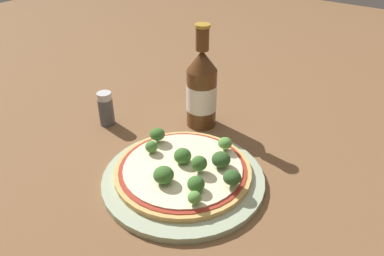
% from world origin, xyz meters
% --- Properties ---
extents(ground_plane, '(3.00, 3.00, 0.00)m').
position_xyz_m(ground_plane, '(0.00, 0.00, 0.00)').
color(ground_plane, brown).
extents(plate, '(0.29, 0.29, 0.01)m').
position_xyz_m(plate, '(0.01, -0.01, 0.01)').
color(plate, '#A3B293').
rests_on(plate, ground_plane).
extents(pizza, '(0.25, 0.25, 0.01)m').
position_xyz_m(pizza, '(0.02, -0.00, 0.02)').
color(pizza, tan).
rests_on(pizza, plate).
extents(broccoli_floret_0, '(0.02, 0.02, 0.02)m').
position_xyz_m(broccoli_floret_0, '(-0.05, -0.07, 0.04)').
color(broccoli_floret_0, '#89A866').
rests_on(broccoli_floret_0, pizza).
extents(broccoli_floret_1, '(0.03, 0.03, 0.03)m').
position_xyz_m(broccoli_floret_1, '(0.06, -0.05, 0.04)').
color(broccoli_floret_1, '#89A866').
rests_on(broccoli_floret_1, pizza).
extents(broccoli_floret_2, '(0.02, 0.02, 0.02)m').
position_xyz_m(broccoli_floret_2, '(0.02, 0.07, 0.04)').
color(broccoli_floret_2, '#89A866').
rests_on(broccoli_floret_2, pizza).
extents(broccoli_floret_3, '(0.03, 0.03, 0.03)m').
position_xyz_m(broccoli_floret_3, '(0.05, 0.09, 0.04)').
color(broccoli_floret_3, '#89A866').
rests_on(broccoli_floret_3, pizza).
extents(broccoli_floret_4, '(0.03, 0.03, 0.03)m').
position_xyz_m(broccoli_floret_4, '(0.02, -0.03, 0.04)').
color(broccoli_floret_4, '#89A866').
rests_on(broccoli_floret_4, pizza).
extents(broccoli_floret_5, '(0.04, 0.04, 0.03)m').
position_xyz_m(broccoli_floret_5, '(-0.03, 0.00, 0.04)').
color(broccoli_floret_5, '#89A866').
rests_on(broccoli_floret_5, pizza).
extents(broccoli_floret_6, '(0.03, 0.03, 0.03)m').
position_xyz_m(broccoli_floret_6, '(0.03, -0.10, 0.04)').
color(broccoli_floret_6, '#89A866').
rests_on(broccoli_floret_6, pizza).
extents(broccoli_floret_7, '(0.03, 0.03, 0.03)m').
position_xyz_m(broccoli_floret_7, '(0.03, 0.01, 0.04)').
color(broccoli_floret_7, '#89A866').
rests_on(broccoli_floret_7, pizza).
extents(broccoli_floret_8, '(0.03, 0.03, 0.03)m').
position_xyz_m(broccoli_floret_8, '(0.11, -0.03, 0.04)').
color(broccoli_floret_8, '#89A866').
rests_on(broccoli_floret_8, pizza).
extents(broccoli_floret_9, '(0.03, 0.03, 0.03)m').
position_xyz_m(broccoli_floret_9, '(-0.02, -0.06, 0.04)').
color(broccoli_floret_9, '#89A866').
rests_on(broccoli_floret_9, pizza).
extents(beer_bottle, '(0.07, 0.07, 0.23)m').
position_xyz_m(beer_bottle, '(0.20, 0.08, 0.09)').
color(beer_bottle, '#563319').
rests_on(beer_bottle, ground_plane).
extents(pepper_shaker, '(0.03, 0.03, 0.08)m').
position_xyz_m(pepper_shaker, '(0.07, 0.25, 0.04)').
color(pepper_shaker, '#4C4C51').
rests_on(pepper_shaker, ground_plane).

